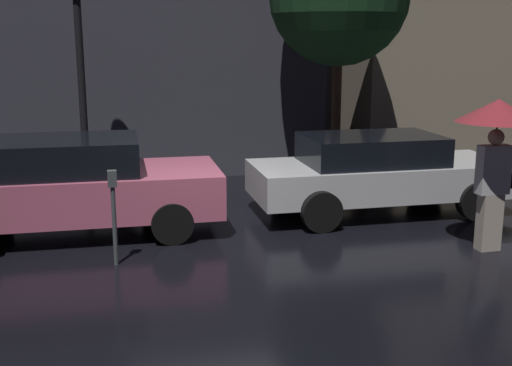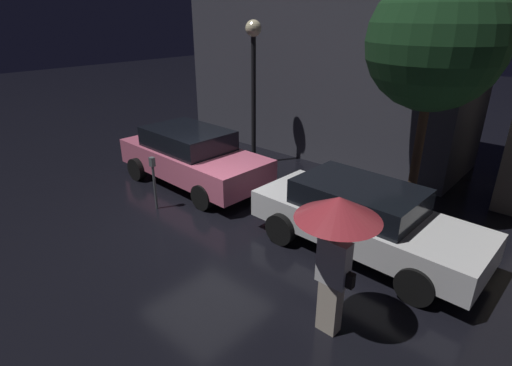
# 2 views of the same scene
# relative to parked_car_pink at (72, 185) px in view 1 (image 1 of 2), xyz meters

# --- Properties ---
(ground_plane) EXTENTS (60.00, 60.00, 0.00)m
(ground_plane) POSITION_rel_parked_car_pink_xyz_m (1.97, -1.38, -0.79)
(ground_plane) COLOR black
(building_facade_left) EXTENTS (9.49, 3.00, 7.15)m
(building_facade_left) POSITION_rel_parked_car_pink_xyz_m (0.79, 5.12, 2.78)
(building_facade_left) COLOR #3D3D47
(building_facade_left) RESTS_ON ground
(parked_car_pink) EXTENTS (4.56, 2.05, 1.52)m
(parked_car_pink) POSITION_rel_parked_car_pink_xyz_m (0.00, 0.00, 0.00)
(parked_car_pink) COLOR #DB6684
(parked_car_pink) RESTS_ON ground
(parked_car_white) EXTENTS (4.52, 1.93, 1.39)m
(parked_car_white) POSITION_rel_parked_car_pink_xyz_m (5.15, -0.04, -0.05)
(parked_car_white) COLOR silver
(parked_car_white) RESTS_ON ground
(pedestrian_with_umbrella) EXTENTS (1.17, 1.17, 2.20)m
(pedestrian_with_umbrella) POSITION_rel_parked_car_pink_xyz_m (5.87, -2.33, 0.98)
(pedestrian_with_umbrella) COLOR beige
(pedestrian_with_umbrella) RESTS_ON ground
(parking_meter) EXTENTS (0.12, 0.10, 1.31)m
(parking_meter) POSITION_rel_parked_car_pink_xyz_m (0.58, -1.65, 0.02)
(parking_meter) COLOR #4C5154
(parking_meter) RESTS_ON ground
(street_lamp_near) EXTENTS (0.46, 0.46, 4.22)m
(street_lamp_near) POSITION_rel_parked_car_pink_xyz_m (0.21, 2.30, 2.28)
(street_lamp_near) COLOR black
(street_lamp_near) RESTS_ON ground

